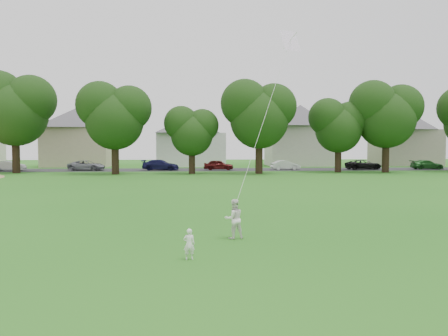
{
  "coord_description": "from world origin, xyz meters",
  "views": [
    {
      "loc": [
        0.55,
        -11.64,
        3.02
      ],
      "look_at": [
        1.44,
        2.0,
        2.3
      ],
      "focal_mm": 35.0,
      "sensor_mm": 36.0,
      "label": 1
    }
  ],
  "objects": [
    {
      "name": "street",
      "position": [
        0.0,
        42.0,
        0.01
      ],
      "size": [
        90.0,
        7.0,
        0.01
      ],
      "primitive_type": "cube",
      "color": "#2D2D30",
      "rests_on": "ground"
    },
    {
      "name": "tree_row",
      "position": [
        2.5,
        35.66,
        6.46
      ],
      "size": [
        80.68,
        9.33,
        11.33
      ],
      "color": "black",
      "rests_on": "ground"
    },
    {
      "name": "older_boy",
      "position": [
        1.78,
        2.25,
        0.64
      ],
      "size": [
        0.72,
        0.62,
        1.28
      ],
      "primitive_type": "imported",
      "rotation": [
        0.0,
        0.0,
        3.39
      ],
      "color": "white",
      "rests_on": "ground"
    },
    {
      "name": "ground",
      "position": [
        0.0,
        0.0,
        0.0
      ],
      "size": [
        160.0,
        160.0,
        0.0
      ],
      "primitive_type": "plane",
      "color": "#1E6116",
      "rests_on": "ground"
    },
    {
      "name": "kite",
      "position": [
        3.03,
        3.86,
        4.02
      ],
      "size": [
        1.77,
        1.98,
        7.4
      ],
      "color": "white",
      "rests_on": "ground"
    },
    {
      "name": "house_row",
      "position": [
        0.42,
        52.0,
        5.01
      ],
      "size": [
        76.71,
        13.78,
        10.55
      ],
      "color": "silver",
      "rests_on": "ground"
    },
    {
      "name": "toddler",
      "position": [
        0.37,
        -0.25,
        0.41
      ],
      "size": [
        0.31,
        0.22,
        0.83
      ],
      "primitive_type": "imported",
      "rotation": [
        0.0,
        0.0,
        3.2
      ],
      "color": "white",
      "rests_on": "ground"
    },
    {
      "name": "parked_cars",
      "position": [
        4.31,
        41.0,
        0.62
      ],
      "size": [
        71.07,
        2.48,
        1.27
      ],
      "color": "black",
      "rests_on": "ground"
    }
  ]
}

